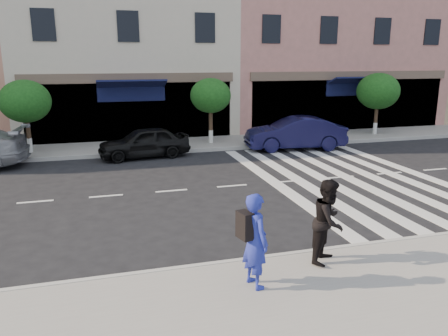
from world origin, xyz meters
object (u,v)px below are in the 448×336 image
at_px(car_far_mid, 144,142).
at_px(car_far_right, 295,133).
at_px(photographer, 255,241).
at_px(walker, 329,221).

relative_size(car_far_mid, car_far_right, 0.84).
bearing_deg(photographer, walker, -87.04).
bearing_deg(walker, photographer, 152.75).
distance_m(photographer, car_far_right, 12.97).
bearing_deg(photographer, car_far_right, -42.03).
bearing_deg(walker, car_far_mid, 58.19).
relative_size(walker, car_far_mid, 0.45).
bearing_deg(car_far_mid, walker, 5.33).
bearing_deg(car_far_right, car_far_mid, -84.21).
distance_m(car_far_mid, car_far_right, 6.82).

